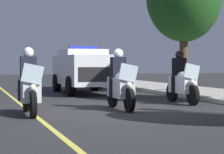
{
  "coord_description": "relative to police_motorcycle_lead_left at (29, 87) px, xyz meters",
  "views": [
    {
      "loc": [
        11.45,
        -3.98,
        1.3
      ],
      "look_at": [
        -0.68,
        0.0,
        0.9
      ],
      "focal_mm": 69.83,
      "sensor_mm": 36.0,
      "label": 1
    }
  ],
  "objects": [
    {
      "name": "lane_stripe_center",
      "position": [
        -0.34,
        0.1,
        -0.7
      ],
      "size": [
        48.0,
        0.12,
        0.01
      ],
      "primitive_type": "cube",
      "color": "#E0D14C",
      "rests_on": "ground"
    },
    {
      "name": "ground_plane",
      "position": [
        -0.34,
        2.54,
        -0.7
      ],
      "size": [
        80.0,
        80.0,
        0.0
      ],
      "primitive_type": "plane",
      "color": "#28282B"
    },
    {
      "name": "cyclist_background",
      "position": [
        -10.36,
        4.83,
        0.14
      ],
      "size": [
        1.76,
        0.32,
        1.69
      ],
      "color": "black",
      "rests_on": "ground"
    },
    {
      "name": "police_motorcycle_trailing",
      "position": [
        -1.58,
        5.11,
        0.0
      ],
      "size": [
        2.14,
        0.56,
        1.72
      ],
      "color": "black",
      "rests_on": "ground"
    },
    {
      "name": "police_suv",
      "position": [
        -7.21,
        3.27,
        0.37
      ],
      "size": [
        4.93,
        2.14,
        2.05
      ],
      "color": "silver",
      "rests_on": "ground"
    },
    {
      "name": "police_motorcycle_lead_right",
      "position": [
        -0.46,
        2.61,
        0.0
      ],
      "size": [
        2.14,
        0.56,
        1.72
      ],
      "color": "black",
      "rests_on": "ground"
    },
    {
      "name": "police_motorcycle_lead_left",
      "position": [
        0.0,
        0.0,
        0.0
      ],
      "size": [
        2.14,
        0.56,
        1.72
      ],
      "color": "black",
      "rests_on": "ground"
    }
  ]
}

